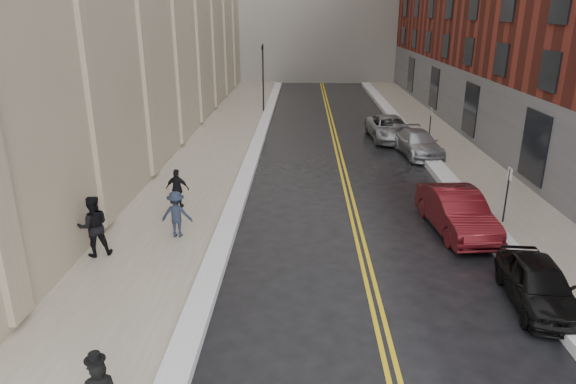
# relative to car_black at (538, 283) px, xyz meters

# --- Properties ---
(ground) EXTENTS (160.00, 160.00, 0.00)m
(ground) POSITION_rel_car_black_xyz_m (-6.80, -2.54, -0.63)
(ground) COLOR black
(ground) RESTS_ON ground
(sidewalk_left) EXTENTS (4.00, 64.00, 0.15)m
(sidewalk_left) POSITION_rel_car_black_xyz_m (-11.30, 13.46, -0.56)
(sidewalk_left) COLOR gray
(sidewalk_left) RESTS_ON ground
(sidewalk_right) EXTENTS (3.00, 64.00, 0.15)m
(sidewalk_right) POSITION_rel_car_black_xyz_m (2.20, 13.46, -0.56)
(sidewalk_right) COLOR gray
(sidewalk_right) RESTS_ON ground
(lane_stripe_a) EXTENTS (0.12, 64.00, 0.01)m
(lane_stripe_a) POSITION_rel_car_black_xyz_m (-4.42, 13.46, -0.63)
(lane_stripe_a) COLOR gold
(lane_stripe_a) RESTS_ON ground
(lane_stripe_b) EXTENTS (0.12, 64.00, 0.01)m
(lane_stripe_b) POSITION_rel_car_black_xyz_m (-4.18, 13.46, -0.63)
(lane_stripe_b) COLOR gold
(lane_stripe_b) RESTS_ON ground
(snow_ridge_left) EXTENTS (0.70, 60.80, 0.26)m
(snow_ridge_left) POSITION_rel_car_black_xyz_m (-9.00, 13.46, -0.50)
(snow_ridge_left) COLOR white
(snow_ridge_left) RESTS_ON ground
(snow_ridge_right) EXTENTS (0.85, 60.80, 0.30)m
(snow_ridge_right) POSITION_rel_car_black_xyz_m (0.35, 13.46, -0.48)
(snow_ridge_right) COLOR white
(snow_ridge_right) RESTS_ON ground
(traffic_signal) EXTENTS (0.18, 0.15, 5.20)m
(traffic_signal) POSITION_rel_car_black_xyz_m (-9.40, 27.46, 2.45)
(traffic_signal) COLOR black
(traffic_signal) RESTS_ON ground
(parking_sign_near) EXTENTS (0.06, 0.35, 2.23)m
(parking_sign_near) POSITION_rel_car_black_xyz_m (1.10, 5.46, 0.72)
(parking_sign_near) COLOR black
(parking_sign_near) RESTS_ON ground
(parking_sign_far) EXTENTS (0.06, 0.35, 2.23)m
(parking_sign_far) POSITION_rel_car_black_xyz_m (1.10, 17.46, 0.72)
(parking_sign_far) COLOR black
(parking_sign_far) RESTS_ON ground
(car_black) EXTENTS (1.80, 3.83, 1.27)m
(car_black) POSITION_rel_car_black_xyz_m (0.00, 0.00, 0.00)
(car_black) COLOR black
(car_black) RESTS_ON ground
(car_maroon) EXTENTS (2.07, 4.76, 1.52)m
(car_maroon) POSITION_rel_car_black_xyz_m (-0.81, 4.88, 0.13)
(car_maroon) COLOR #4C0D12
(car_maroon) RESTS_ON ground
(car_silver_near) EXTENTS (2.40, 4.74, 1.32)m
(car_silver_near) POSITION_rel_car_black_xyz_m (0.00, 15.32, 0.03)
(car_silver_near) COLOR #9A9CA1
(car_silver_near) RESTS_ON ground
(car_silver_far) EXTENTS (2.68, 5.25, 1.42)m
(car_silver_far) POSITION_rel_car_black_xyz_m (-0.98, 18.94, 0.08)
(car_silver_far) COLOR #94979C
(car_silver_far) RESTS_ON ground
(pedestrian_a) EXTENTS (1.19, 1.08, 1.98)m
(pedestrian_a) POSITION_rel_car_black_xyz_m (-12.84, 2.32, 0.51)
(pedestrian_a) COLOR black
(pedestrian_a) RESTS_ON sidewalk_left
(pedestrian_b) EXTENTS (1.07, 0.64, 1.63)m
(pedestrian_b) POSITION_rel_car_black_xyz_m (-10.59, 3.82, 0.33)
(pedestrian_b) COLOR #1B2231
(pedestrian_b) RESTS_ON sidewalk_left
(pedestrian_c) EXTENTS (0.96, 0.49, 1.58)m
(pedestrian_c) POSITION_rel_car_black_xyz_m (-11.20, 6.55, 0.30)
(pedestrian_c) COLOR black
(pedestrian_c) RESTS_ON sidewalk_left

